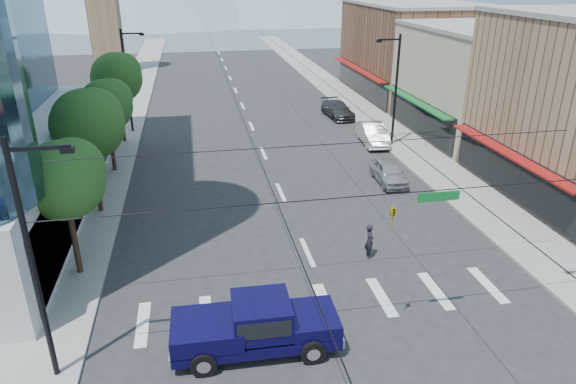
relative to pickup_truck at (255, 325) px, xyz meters
name	(u,v)px	position (x,y,z in m)	size (l,w,h in m)	color
ground	(339,324)	(3.60, 0.86, -1.13)	(160.00, 160.00, 0.00)	#28282B
sidewalk_left	(130,106)	(-8.40, 40.86, -1.06)	(4.00, 120.00, 0.15)	gray
sidewalk_right	(344,97)	(15.60, 40.86, -1.06)	(4.00, 120.00, 0.15)	gray
shop_mid	(487,83)	(23.60, 24.86, 3.37)	(12.00, 14.00, 9.00)	tan
shop_far	(413,51)	(23.60, 40.86, 3.87)	(12.00, 18.00, 10.00)	brown
tree_near	(67,177)	(-7.47, 6.95, 3.86)	(3.65, 3.64, 6.71)	black
tree_midnear	(90,122)	(-7.47, 13.95, 4.46)	(4.09, 4.09, 7.52)	black
tree_midfar	(108,104)	(-7.47, 20.95, 3.86)	(3.65, 3.64, 6.71)	black
tree_far	(118,76)	(-7.47, 27.95, 4.46)	(4.09, 4.09, 7.52)	black
signal_rig	(357,236)	(3.79, -0.14, 3.51)	(21.80, 0.20, 9.00)	black
lamp_pole_nw	(128,77)	(-7.07, 30.86, 3.81)	(2.00, 0.25, 9.00)	black
lamp_pole_ne	(395,87)	(14.26, 22.86, 3.81)	(2.00, 0.25, 9.00)	black
pickup_truck	(255,325)	(0.00, 0.00, 0.00)	(6.47, 2.63, 2.17)	#0B0735
pedestrian	(369,241)	(6.58, 5.86, -0.22)	(0.67, 0.44, 1.83)	black
parked_car_near	(389,172)	(11.20, 15.22, -0.38)	(1.77, 4.40, 1.50)	#9E9EA3
parked_car_mid	(373,134)	(13.00, 23.69, -0.28)	(1.81, 5.19, 1.71)	silver
parked_car_far	(338,110)	(12.44, 32.48, -0.36)	(2.15, 5.30, 1.54)	#343436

